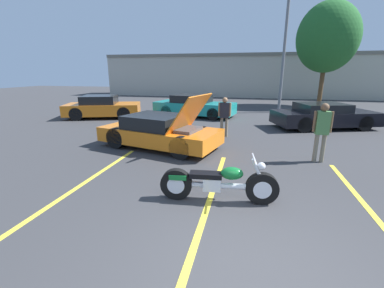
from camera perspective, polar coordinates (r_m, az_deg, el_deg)
ground_plane at (r=3.83m, az=13.16°, el=-27.32°), size 80.00×80.00×0.00m
parking_stripe_foreground at (r=6.84m, az=-22.52°, el=-7.77°), size 0.12×5.19×0.01m
parking_stripe_middle at (r=5.72m, az=4.32°, el=-11.19°), size 0.12×5.19×0.01m
parking_stripe_back at (r=6.16m, az=34.87°, el=-12.16°), size 0.12×5.19×0.01m
far_building at (r=29.16m, az=13.56°, el=14.84°), size 32.00×4.20×4.40m
light_pole at (r=17.96m, az=20.13°, el=19.51°), size 1.21×0.28×7.33m
tree_background at (r=22.43m, az=27.89°, el=20.18°), size 4.31×4.31×7.48m
motorcycle at (r=5.33m, az=5.80°, el=-8.66°), size 2.41×0.70×0.97m
show_car_hood_open at (r=9.08m, az=-7.12°, el=2.78°), size 4.49×2.80×1.90m
parked_car_mid_left_row at (r=15.53m, az=0.45°, el=8.43°), size 4.97×2.69×1.27m
parked_car_mid_right_row at (r=13.70m, az=27.21°, el=5.58°), size 4.98×3.26×1.18m
parked_car_left_row at (r=15.89m, az=-19.27°, el=7.74°), size 4.51×3.17×1.28m
spectator_near_motorcycle at (r=10.57m, az=7.24°, el=6.70°), size 0.52×0.21×1.61m
spectator_by_show_car at (r=8.29m, az=26.94°, el=3.25°), size 0.52×0.23×1.74m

